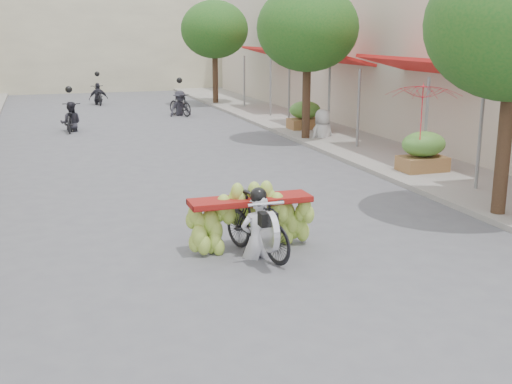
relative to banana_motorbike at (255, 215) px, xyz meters
The scene contains 14 objects.
ground 3.62m from the banana_motorbike, 91.23° to the right, with size 120.00×120.00×0.00m, color #535358.
sidewalk_right 13.39m from the banana_motorbike, 58.83° to the left, with size 4.00×60.00×0.12m, color gray.
shophouse_row_right 16.01m from the banana_motorbike, 41.23° to the left, with size 9.77×40.00×6.00m.
far_building 34.56m from the banana_motorbike, 90.13° to the left, with size 20.00×6.00×7.00m, color beige.
street_tree_mid 12.13m from the banana_motorbike, 62.99° to the left, with size 3.40×3.40×5.25m.
street_tree_far 23.28m from the banana_motorbike, 76.66° to the left, with size 3.40×3.40×5.25m.
produce_crate_mid 7.57m from the banana_motorbike, 35.97° to the left, with size 1.20×0.88×1.16m.
produce_crate_far 13.87m from the banana_motorbike, 63.80° to the left, with size 1.20×0.88×1.16m.
banana_motorbike is the anchor object (origin of this frame).
market_umbrella 7.36m from the banana_motorbike, 35.33° to the left, with size 2.10×2.10×1.71m.
pedestrian 12.00m from the banana_motorbike, 60.29° to the left, with size 1.07×0.78×1.95m.
bg_motorbike_a 15.53m from the banana_motorbike, 98.30° to the left, with size 0.94×1.88×1.95m.
bg_motorbike_b 18.84m from the banana_motorbike, 81.88° to the left, with size 1.18×1.81×1.95m.
bg_motorbike_c 24.49m from the banana_motorbike, 90.97° to the left, with size 0.98×1.70×1.95m.
Camera 1 is at (-3.18, -6.26, 3.66)m, focal length 45.00 mm.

